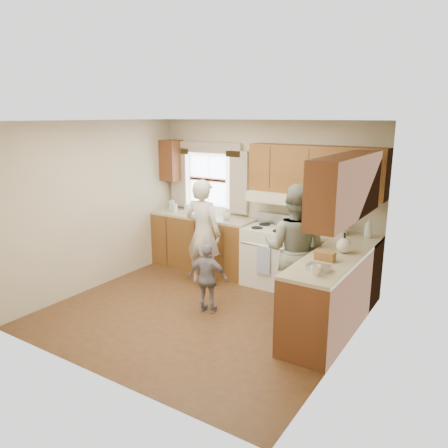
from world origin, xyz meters
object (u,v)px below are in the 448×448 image
Objects in this scene: woman_left at (203,233)px; woman_right at (295,250)px; child at (208,278)px; stove at (271,255)px.

woman_right reaches higher than woman_left.
woman_left is 0.95× the size of woman_right.
woman_left is 1.75× the size of child.
woman_left is 1.06m from child.
woman_right is 1.20m from child.
stove is 0.65× the size of woman_left.
child is at bearing 128.48° from woman_left.
woman_left reaches higher than child.
woman_right reaches higher than stove.
stove is 1.38m from child.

